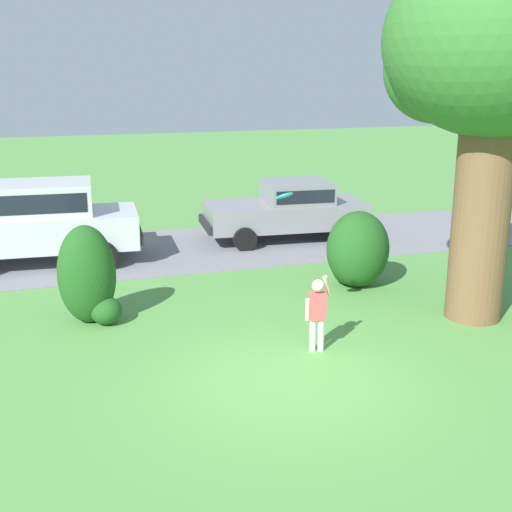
{
  "coord_description": "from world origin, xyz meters",
  "views": [
    {
      "loc": [
        -3.2,
        -8.43,
        4.4
      ],
      "look_at": [
        0.39,
        2.85,
        1.1
      ],
      "focal_mm": 47.0,
      "sensor_mm": 36.0,
      "label": 1
    }
  ],
  "objects_px": {
    "oak_tree_large": "(496,57)",
    "parked_sedan": "(289,208)",
    "child_thrower": "(317,309)",
    "frisbee": "(285,196)",
    "parked_suv": "(38,219)"
  },
  "relations": [
    {
      "from": "parked_sedan",
      "to": "child_thrower",
      "type": "height_order",
      "value": "parked_sedan"
    },
    {
      "from": "child_thrower",
      "to": "frisbee",
      "type": "distance_m",
      "value": 1.89
    },
    {
      "from": "parked_sedan",
      "to": "parked_suv",
      "type": "bearing_deg",
      "value": -175.95
    },
    {
      "from": "child_thrower",
      "to": "parked_suv",
      "type": "bearing_deg",
      "value": 122.13
    },
    {
      "from": "parked_sedan",
      "to": "child_thrower",
      "type": "relative_size",
      "value": 3.52
    },
    {
      "from": "parked_sedan",
      "to": "frisbee",
      "type": "height_order",
      "value": "frisbee"
    },
    {
      "from": "parked_sedan",
      "to": "child_thrower",
      "type": "bearing_deg",
      "value": -106.81
    },
    {
      "from": "oak_tree_large",
      "to": "frisbee",
      "type": "height_order",
      "value": "oak_tree_large"
    },
    {
      "from": "parked_sedan",
      "to": "frisbee",
      "type": "xyz_separation_m",
      "value": [
        -2.51,
        -6.52,
        1.62
      ]
    },
    {
      "from": "child_thrower",
      "to": "oak_tree_large",
      "type": "bearing_deg",
      "value": 10.86
    },
    {
      "from": "parked_suv",
      "to": "frisbee",
      "type": "bearing_deg",
      "value": -57.64
    },
    {
      "from": "frisbee",
      "to": "parked_sedan",
      "type": "bearing_deg",
      "value": 68.94
    },
    {
      "from": "parked_sedan",
      "to": "parked_suv",
      "type": "xyz_separation_m",
      "value": [
        -6.36,
        -0.45,
        0.23
      ]
    },
    {
      "from": "parked_suv",
      "to": "child_thrower",
      "type": "height_order",
      "value": "parked_suv"
    },
    {
      "from": "oak_tree_large",
      "to": "parked_sedan",
      "type": "distance_m",
      "value": 7.6
    }
  ]
}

